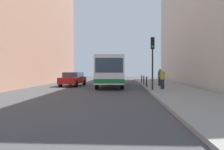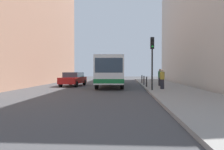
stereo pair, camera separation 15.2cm
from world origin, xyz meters
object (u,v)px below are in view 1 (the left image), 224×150
object	(u,v)px
traffic_light	(153,53)
bollard_far	(142,79)
pedestrian_near_signal	(162,79)
pedestrian_mid_sidewalk	(160,77)
bus	(110,70)
car_beside_bus	(73,79)
bollard_near	(147,82)
bollard_mid	(144,80)

from	to	relation	value
traffic_light	bollard_far	xyz separation A→B (m)	(-0.10, 9.08, -2.38)
bollard_far	pedestrian_near_signal	bearing A→B (deg)	-82.56
pedestrian_mid_sidewalk	pedestrian_near_signal	bearing A→B (deg)	10.40
bus	car_beside_bus	bearing A→B (deg)	0.98
bus	traffic_light	size ratio (longest dim) A/B	2.71
bollard_near	bollard_far	size ratio (longest dim) A/B	1.00
bus	car_beside_bus	xyz separation A→B (m)	(-3.99, -0.25, -0.94)
bollard_near	pedestrian_near_signal	bearing A→B (deg)	-65.44
bollard_mid	pedestrian_mid_sidewalk	bearing A→B (deg)	-43.01
bus	bollard_far	world-z (taller)	bus
bus	bollard_near	size ratio (longest dim) A/B	11.71
bus	pedestrian_mid_sidewalk	size ratio (longest dim) A/B	6.64
car_beside_bus	pedestrian_mid_sidewalk	xyz separation A→B (m)	(9.03, -1.05, 0.20)
bus	bollard_near	distance (m)	4.67
bollard_near	pedestrian_near_signal	world-z (taller)	pedestrian_near_signal
car_beside_bus	bollard_mid	world-z (taller)	car_beside_bus
bollard_near	pedestrian_mid_sidewalk	distance (m)	2.13
bollard_mid	car_beside_bus	bearing A→B (deg)	-177.53
bollard_mid	bollard_far	size ratio (longest dim) A/B	1.00
bollard_near	bollard_mid	size ratio (longest dim) A/B	1.00
car_beside_bus	traffic_light	distance (m)	9.91
bollard_mid	pedestrian_near_signal	xyz separation A→B (m)	(1.05, -5.17, 0.33)
bollard_far	pedestrian_mid_sidewalk	world-z (taller)	pedestrian_mid_sidewalk
car_beside_bus	pedestrian_near_signal	world-z (taller)	pedestrian_near_signal
bollard_near	bollard_far	world-z (taller)	same
traffic_light	pedestrian_near_signal	xyz separation A→B (m)	(0.95, 1.04, -2.05)
traffic_light	bollard_mid	bearing A→B (deg)	90.92
pedestrian_mid_sidewalk	car_beside_bus	bearing A→B (deg)	-79.89
traffic_light	bollard_near	xyz separation A→B (m)	(-0.10, 3.34, -2.38)
bus	pedestrian_near_signal	world-z (taller)	bus
car_beside_bus	bollard_far	world-z (taller)	car_beside_bus
traffic_light	bollard_near	world-z (taller)	traffic_light
bollard_near	pedestrian_near_signal	distance (m)	2.55
bollard_far	pedestrian_mid_sidewalk	xyz separation A→B (m)	(1.47, -4.24, 0.36)
bollard_far	bollard_near	bearing A→B (deg)	-90.00
bollard_far	pedestrian_near_signal	world-z (taller)	pedestrian_near_signal
bollard_mid	pedestrian_mid_sidewalk	world-z (taller)	pedestrian_mid_sidewalk
car_beside_bus	bollard_mid	xyz separation A→B (m)	(7.56, 0.33, -0.16)
bollard_mid	pedestrian_near_signal	bearing A→B (deg)	-78.51
car_beside_bus	bollard_near	size ratio (longest dim) A/B	4.77
bus	pedestrian_mid_sidewalk	xyz separation A→B (m)	(5.04, -1.29, -0.74)
car_beside_bus	pedestrian_mid_sidewalk	bearing A→B (deg)	177.97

